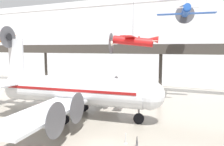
{
  "coord_description": "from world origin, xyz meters",
  "views": [
    {
      "loc": [
        8.38,
        -16.56,
        9.23
      ],
      "look_at": [
        -3.05,
        10.61,
        5.84
      ],
      "focal_mm": 35.0,
      "sensor_mm": 36.0,
      "label": 1
    }
  ],
  "objects_px": {
    "suspended_plane_blue_trainer": "(186,11)",
    "stanchion_barrier": "(126,140)",
    "info_sign_pedestal": "(137,144)",
    "suspended_plane_silver_racer": "(132,43)",
    "suspended_plane_red_highwing": "(133,41)",
    "airliner_silver_main": "(72,90)"
  },
  "relations": [
    {
      "from": "suspended_plane_blue_trainer",
      "to": "stanchion_barrier",
      "type": "relative_size",
      "value": 8.58
    },
    {
      "from": "suspended_plane_silver_racer",
      "to": "info_sign_pedestal",
      "type": "relative_size",
      "value": 7.96
    },
    {
      "from": "suspended_plane_blue_trainer",
      "to": "info_sign_pedestal",
      "type": "distance_m",
      "value": 24.32
    },
    {
      "from": "airliner_silver_main",
      "to": "suspended_plane_red_highwing",
      "type": "distance_m",
      "value": 10.52
    },
    {
      "from": "suspended_plane_silver_racer",
      "to": "info_sign_pedestal",
      "type": "xyz_separation_m",
      "value": [
        9.8,
        -29.34,
        -9.94
      ]
    },
    {
      "from": "airliner_silver_main",
      "to": "stanchion_barrier",
      "type": "distance_m",
      "value": 11.09
    },
    {
      "from": "airliner_silver_main",
      "to": "stanchion_barrier",
      "type": "relative_size",
      "value": 26.14
    },
    {
      "from": "suspended_plane_blue_trainer",
      "to": "suspended_plane_silver_racer",
      "type": "xyz_separation_m",
      "value": [
        -12.13,
        10.09,
        -4.73
      ]
    },
    {
      "from": "suspended_plane_blue_trainer",
      "to": "suspended_plane_red_highwing",
      "type": "relative_size",
      "value": 0.95
    },
    {
      "from": "suspended_plane_red_highwing",
      "to": "suspended_plane_silver_racer",
      "type": "bearing_deg",
      "value": -81.8
    },
    {
      "from": "suspended_plane_blue_trainer",
      "to": "info_sign_pedestal",
      "type": "bearing_deg",
      "value": 165.91
    },
    {
      "from": "suspended_plane_blue_trainer",
      "to": "stanchion_barrier",
      "type": "bearing_deg",
      "value": 161.81
    },
    {
      "from": "suspended_plane_red_highwing",
      "to": "info_sign_pedestal",
      "type": "height_order",
      "value": "suspended_plane_red_highwing"
    },
    {
      "from": "suspended_plane_blue_trainer",
      "to": "suspended_plane_red_highwing",
      "type": "distance_m",
      "value": 12.16
    },
    {
      "from": "suspended_plane_silver_racer",
      "to": "suspended_plane_red_highwing",
      "type": "xyz_separation_m",
      "value": [
        6.24,
        -19.51,
        -0.2
      ]
    },
    {
      "from": "suspended_plane_silver_racer",
      "to": "info_sign_pedestal",
      "type": "height_order",
      "value": "suspended_plane_silver_racer"
    },
    {
      "from": "airliner_silver_main",
      "to": "suspended_plane_blue_trainer",
      "type": "distance_m",
      "value": 22.05
    },
    {
      "from": "airliner_silver_main",
      "to": "suspended_plane_blue_trainer",
      "type": "height_order",
      "value": "suspended_plane_blue_trainer"
    },
    {
      "from": "stanchion_barrier",
      "to": "suspended_plane_blue_trainer",
      "type": "bearing_deg",
      "value": 79.0
    },
    {
      "from": "airliner_silver_main",
      "to": "suspended_plane_red_highwing",
      "type": "height_order",
      "value": "suspended_plane_red_highwing"
    },
    {
      "from": "suspended_plane_red_highwing",
      "to": "stanchion_barrier",
      "type": "relative_size",
      "value": 9.04
    },
    {
      "from": "airliner_silver_main",
      "to": "suspended_plane_red_highwing",
      "type": "bearing_deg",
      "value": 25.46
    }
  ]
}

